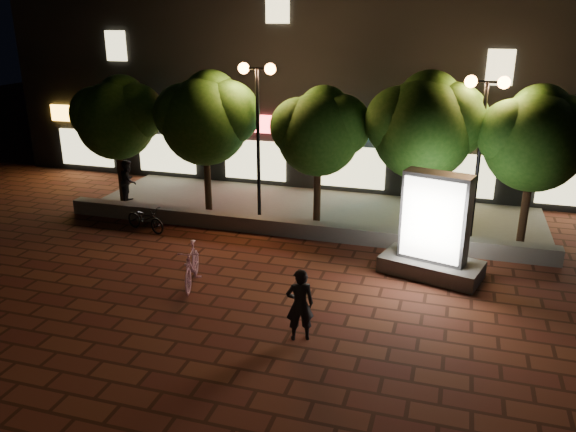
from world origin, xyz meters
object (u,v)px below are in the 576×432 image
at_px(tree_right, 426,123).
at_px(scooter_pink, 192,265).
at_px(tree_far_right, 537,136).
at_px(ad_kiosk, 434,235).
at_px(tree_mid, 320,129).
at_px(rider, 300,305).
at_px(pedestrian, 129,181).
at_px(tree_far_left, 118,115).
at_px(scooter_parked, 145,219).
at_px(tree_left, 207,116).
at_px(street_lamp_left, 257,102).
at_px(street_lamp_right, 483,116).

height_order(tree_right, scooter_pink, tree_right).
distance_m(tree_far_right, ad_kiosk, 4.63).
xyz_separation_m(tree_mid, ad_kiosk, (3.93, -3.15, -2.06)).
xyz_separation_m(tree_right, rider, (-1.90, -7.36, -2.73)).
xyz_separation_m(tree_far_right, pedestrian, (-13.79, -0.03, -2.50)).
distance_m(tree_far_left, tree_right, 10.81).
xyz_separation_m(tree_far_right, ad_kiosk, (-2.57, -3.15, -2.22)).
relative_size(tree_far_right, scooter_parked, 2.94).
distance_m(tree_left, tree_mid, 4.00).
relative_size(ad_kiosk, scooter_pink, 1.56).
bearing_deg(tree_far_left, scooter_parked, -47.10).
xyz_separation_m(tree_mid, street_lamp_left, (-2.05, -0.26, 0.81)).
xyz_separation_m(tree_far_left, ad_kiosk, (11.43, -3.15, -2.14)).
relative_size(tree_mid, street_lamp_right, 0.90).
xyz_separation_m(tree_far_left, street_lamp_right, (12.45, -0.26, 0.60)).
bearing_deg(street_lamp_left, tree_mid, 7.31).
relative_size(tree_far_right, street_lamp_right, 0.96).
xyz_separation_m(tree_far_right, street_lamp_right, (-1.55, -0.26, 0.53)).
distance_m(rider, scooter_parked, 8.24).
distance_m(street_lamp_left, street_lamp_right, 7.00).
bearing_deg(tree_mid, pedestrian, -179.74).
relative_size(tree_far_right, scooter_pink, 2.56).
height_order(tree_far_right, scooter_parked, tree_far_right).
bearing_deg(rider, tree_mid, -102.18).
xyz_separation_m(rider, scooter_parked, (-6.61, 4.90, -0.41)).
xyz_separation_m(tree_left, tree_mid, (4.00, -0.00, -0.23)).
xyz_separation_m(scooter_pink, pedestrian, (-5.28, 5.58, 0.31)).
relative_size(scooter_pink, rider, 1.12).
bearing_deg(scooter_parked, scooter_pink, -117.66).
bearing_deg(tree_left, tree_mid, -0.00).
bearing_deg(tree_right, ad_kiosk, -78.78).
relative_size(tree_right, tree_far_right, 1.06).
bearing_deg(scooter_parked, rider, -109.66).
distance_m(street_lamp_left, ad_kiosk, 7.24).
distance_m(tree_left, tree_right, 7.30).
height_order(ad_kiosk, scooter_parked, ad_kiosk).
relative_size(tree_left, street_lamp_right, 0.98).
bearing_deg(street_lamp_right, tree_far_left, 178.79).
distance_m(tree_right, rider, 8.08).
bearing_deg(pedestrian, rider, -147.08).
bearing_deg(pedestrian, scooter_parked, -156.47).
distance_m(tree_left, rider, 9.49).
height_order(tree_left, rider, tree_left).
xyz_separation_m(tree_far_left, tree_left, (3.50, 0.00, 0.15)).
xyz_separation_m(street_lamp_left, street_lamp_right, (7.00, 0.00, -0.13)).
height_order(tree_mid, rider, tree_mid).
relative_size(tree_right, scooter_pink, 2.73).
distance_m(ad_kiosk, scooter_pink, 6.46).
bearing_deg(street_lamp_left, scooter_parked, -145.15).
distance_m(tree_mid, tree_far_right, 6.50).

